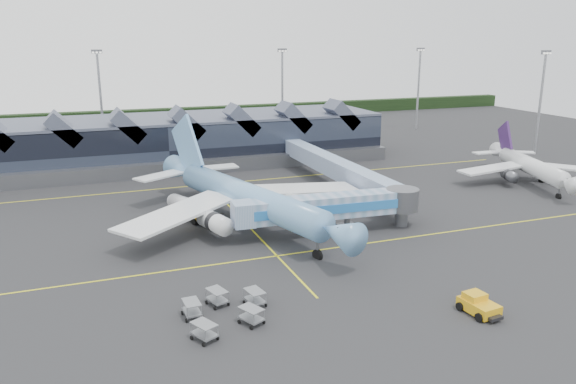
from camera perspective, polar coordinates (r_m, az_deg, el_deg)
name	(u,v)px	position (r m, az deg, el deg)	size (l,w,h in m)	color
ground	(257,235)	(73.78, -3.22, -4.34)	(260.00, 260.00, 0.00)	#242426
taxi_stripes	(236,213)	(82.89, -5.31, -2.16)	(120.00, 60.00, 0.01)	yellow
tree_line_far	(148,116)	(179.03, -14.01, 7.53)	(260.00, 4.00, 4.00)	black
terminal	(161,141)	(116.49, -12.74, 5.08)	(90.00, 22.25, 12.52)	black
light_masts	(260,92)	(136.27, -2.84, 10.10)	(132.40, 42.56, 22.45)	gray
main_airliner	(243,195)	(76.95, -4.63, -0.34)	(36.26, 42.62, 13.96)	#6CA1DC
regional_jet	(529,165)	(108.40, 23.28, 2.51)	(25.12, 28.08, 9.82)	white
jet_bridge	(339,206)	(73.88, 5.24, -1.46)	(25.69, 5.22, 5.32)	#6F97BA
fuel_truck	(188,207)	(80.92, -10.13, -1.53)	(5.41, 8.68, 2.99)	black
pushback_tug	(479,305)	(56.17, 18.79, -10.81)	(2.97, 4.32, 1.82)	gold
baggage_carts	(224,309)	(52.81, -6.49, -11.71)	(7.96, 8.59, 1.55)	gray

